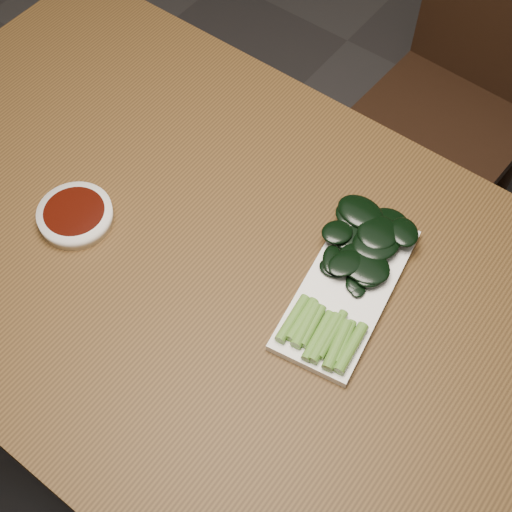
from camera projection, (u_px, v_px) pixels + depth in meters
name	position (u px, v px, depth m)	size (l,w,h in m)	color
ground	(237.00, 430.00, 1.73)	(6.00, 6.00, 0.00)	#312E2E
table	(228.00, 291.00, 1.16)	(1.40, 0.80, 0.75)	#4B3115
chair_far	(460.00, 93.00, 1.67)	(0.39, 0.39, 0.89)	black
sauce_bowl	(75.00, 215.00, 1.14)	(0.12, 0.12, 0.03)	white
serving_plate	(347.00, 288.00, 1.07)	(0.17, 0.31, 0.01)	white
gai_lan	(355.00, 261.00, 1.07)	(0.17, 0.30, 0.03)	#588A2F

